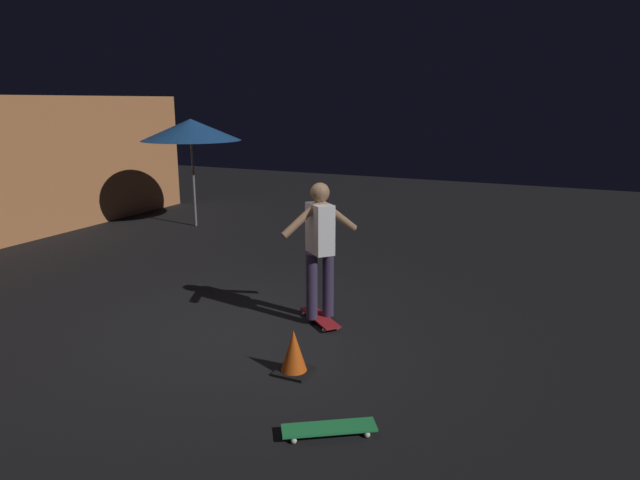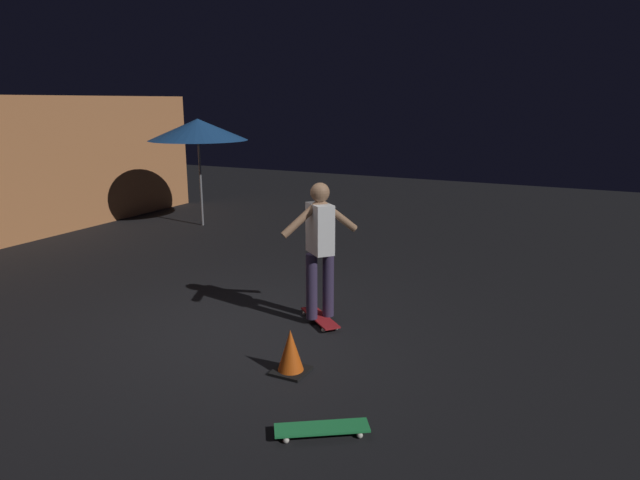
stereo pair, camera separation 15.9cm
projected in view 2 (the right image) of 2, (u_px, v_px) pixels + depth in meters
ground_plane at (238, 333)px, 6.63m from camera, size 28.00×28.00×0.00m
patio_umbrella at (198, 130)px, 11.85m from camera, size 2.10×2.10×2.30m
skateboard_ridden at (320, 318)px, 6.93m from camera, size 0.66×0.72×0.07m
skateboard_spare at (322, 428)px, 4.59m from camera, size 0.59×0.76×0.07m
skater at (320, 241)px, 6.69m from camera, size 0.81×0.70×1.67m
traffic_cone at (291, 353)px, 5.61m from camera, size 0.34×0.34×0.46m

